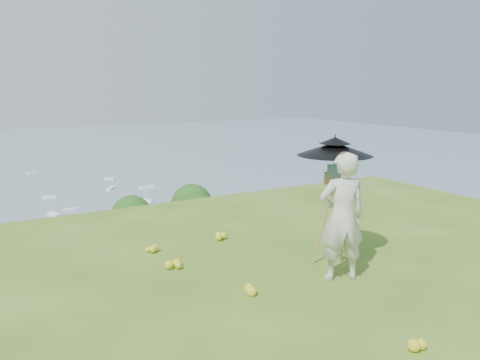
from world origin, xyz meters
TOP-DOWN VIEW (x-y plane):
  - ground at (0.00, 0.00)m, footprint 14.00×14.00m
  - shoreline_tier at (0.00, 75.00)m, footprint 170.00×28.00m
  - slope_trees at (0.00, 35.00)m, footprint 110.00×50.00m
  - harbor_town at (0.00, 75.00)m, footprint 110.00×22.00m
  - wildflowers at (0.00, 0.25)m, footprint 10.00×10.50m
  - painter at (0.54, 1.31)m, footprint 0.80×0.66m
  - field_easel at (0.83, 1.85)m, footprint 0.82×0.82m
  - sun_umbrella at (0.84, 1.88)m, footprint 1.39×1.39m
  - painter_cap at (0.54, 1.31)m, footprint 0.29×0.31m

SIDE VIEW (x-z plane):
  - shoreline_tier at x=0.00m, z-range -40.00..-32.00m
  - harbor_town at x=0.00m, z-range -32.00..-27.00m
  - slope_trees at x=0.00m, z-range -18.00..-12.00m
  - ground at x=0.00m, z-range 0.00..0.00m
  - wildflowers at x=0.00m, z-range 0.00..0.12m
  - field_easel at x=0.83m, z-range 0.00..1.62m
  - painter at x=0.54m, z-range 0.00..1.89m
  - sun_umbrella at x=0.84m, z-range 1.34..2.07m
  - painter_cap at x=0.54m, z-range 1.78..1.88m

